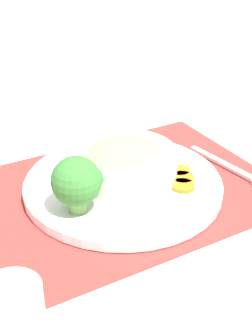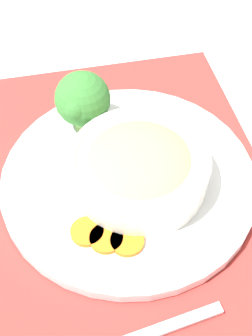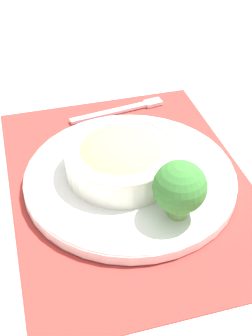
% 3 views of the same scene
% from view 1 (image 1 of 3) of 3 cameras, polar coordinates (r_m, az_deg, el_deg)
% --- Properties ---
extents(ground_plane, '(4.00, 4.00, 0.00)m').
position_cam_1_polar(ground_plane, '(0.77, -0.36, -2.83)').
color(ground_plane, white).
extents(placemat, '(0.52, 0.40, 0.00)m').
position_cam_1_polar(placemat, '(0.77, -0.36, -2.71)').
color(placemat, '#B2332D').
rests_on(placemat, ground_plane).
extents(plate, '(0.32, 0.32, 0.02)m').
position_cam_1_polar(plate, '(0.77, -0.36, -1.87)').
color(plate, white).
rests_on(plate, placemat).
extents(bowl, '(0.17, 0.17, 0.06)m').
position_cam_1_polar(bowl, '(0.76, -0.06, 0.85)').
color(bowl, silver).
rests_on(bowl, plate).
extents(broccoli_floret, '(0.07, 0.07, 0.09)m').
position_cam_1_polar(broccoli_floret, '(0.67, -6.03, -1.66)').
color(broccoli_floret, '#759E51').
rests_on(broccoli_floret, plate).
extents(carrot_slice_near, '(0.04, 0.04, 0.01)m').
position_cam_1_polar(carrot_slice_near, '(0.75, 6.92, -2.18)').
color(carrot_slice_near, orange).
rests_on(carrot_slice_near, plate).
extents(carrot_slice_middle, '(0.04, 0.04, 0.01)m').
position_cam_1_polar(carrot_slice_middle, '(0.77, 6.89, -1.23)').
color(carrot_slice_middle, orange).
rests_on(carrot_slice_middle, plate).
extents(carrot_slice_far, '(0.04, 0.04, 0.01)m').
position_cam_1_polar(carrot_slice_far, '(0.79, 6.44, -0.35)').
color(carrot_slice_far, orange).
rests_on(carrot_slice_far, plate).
extents(water_glass, '(0.06, 0.06, 0.10)m').
position_cam_1_polar(water_glass, '(0.51, -13.28, -18.41)').
color(water_glass, silver).
rests_on(water_glass, ground_plane).
extents(fork, '(0.05, 0.18, 0.01)m').
position_cam_1_polar(fork, '(0.84, 13.32, -0.32)').
color(fork, silver).
rests_on(fork, placemat).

